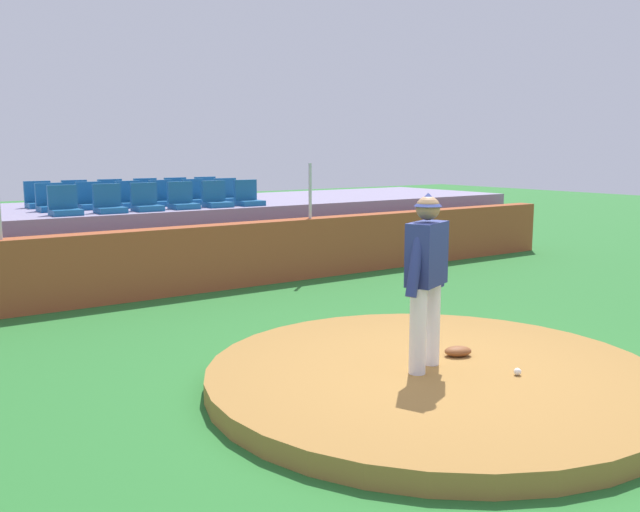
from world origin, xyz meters
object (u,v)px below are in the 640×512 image
stadium_chair_7 (91,201)px  stadium_chair_12 (39,199)px  fielding_glove (458,351)px  stadium_chair_0 (64,206)px  stadium_chair_2 (146,202)px  stadium_chair_11 (228,195)px  stadium_chair_9 (163,198)px  stadium_chair_4 (216,199)px  stadium_chair_5 (248,197)px  stadium_chair_6 (51,202)px  stadium_chair_14 (112,197)px  stadium_chair_13 (76,198)px  stadium_chair_15 (147,195)px  stadium_chair_3 (182,200)px  pitcher (426,268)px  baseball (518,372)px  stadium_chair_8 (130,199)px  stadium_chair_10 (195,196)px  stadium_chair_16 (178,194)px  stadium_chair_17 (207,193)px  stadium_chair_1 (109,204)px

stadium_chair_7 → stadium_chair_12: bearing=-50.2°
fielding_glove → stadium_chair_0: (-2.28, 6.86, 1.22)m
stadium_chair_2 → stadium_chair_11: 2.32m
stadium_chair_2 → stadium_chair_9: same height
stadium_chair_7 → stadium_chair_2: bearing=126.7°
stadium_chair_4 → stadium_chair_5: same height
stadium_chair_6 → stadium_chair_14: size_ratio=1.00×
stadium_chair_4 → stadium_chair_13: (-2.13, 1.79, 0.00)m
stadium_chair_7 → stadium_chair_15: size_ratio=1.00×
stadium_chair_12 → stadium_chair_14: bearing=-179.7°
stadium_chair_3 → stadium_chair_13: same height
stadium_chair_0 → stadium_chair_6: (0.01, 0.90, 0.00)m
pitcher → baseball: (0.61, -0.69, -1.00)m
pitcher → stadium_chair_3: pitcher is taller
stadium_chair_8 → pitcher: bearing=91.7°
stadium_chair_2 → stadium_chair_7: size_ratio=1.00×
stadium_chair_2 → stadium_chair_10: 1.68m
stadium_chair_0 → stadium_chair_2: same height
stadium_chair_16 → stadium_chair_15: bearing=-0.9°
stadium_chair_8 → stadium_chair_13: same height
stadium_chair_3 → stadium_chair_17: 2.27m
stadium_chair_13 → stadium_chair_15: size_ratio=1.00×
stadium_chair_16 → fielding_glove: bearing=86.5°
stadium_chair_7 → stadium_chair_13: 0.88m
pitcher → stadium_chair_11: (1.87, 7.90, 0.24)m
stadium_chair_3 → stadium_chair_10: same height
stadium_chair_2 → stadium_chair_7: same height
stadium_chair_3 → stadium_chair_6: (-2.13, 0.86, 0.00)m
stadium_chair_9 → stadium_chair_16: bearing=-127.1°
stadium_chair_7 → stadium_chair_9: size_ratio=1.00×
stadium_chair_16 → stadium_chair_7: bearing=22.9°
stadium_chair_10 → stadium_chair_12: same height
baseball → stadium_chair_11: (1.26, 8.59, 1.24)m
stadium_chair_3 → stadium_chair_7: (-1.41, 0.91, 0.00)m
stadium_chair_4 → stadium_chair_7: bearing=-23.2°
stadium_chair_0 → stadium_chair_17: same height
stadium_chair_15 → stadium_chair_8: bearing=53.3°
baseball → stadium_chair_9: size_ratio=0.15×
stadium_chair_14 → stadium_chair_7: bearing=52.0°
fielding_glove → stadium_chair_16: bearing=110.1°
stadium_chair_3 → stadium_chair_13: 2.30m
stadium_chair_0 → stadium_chair_8: size_ratio=1.00×
stadium_chair_0 → stadium_chair_5: size_ratio=1.00×
stadium_chair_1 → stadium_chair_4: 2.08m
stadium_chair_4 → stadium_chair_7: 2.30m
stadium_chair_17 → stadium_chair_3: bearing=52.7°
fielding_glove → stadium_chair_15: bearing=114.5°
stadium_chair_10 → stadium_chair_14: (-1.41, 0.87, 0.00)m
stadium_chair_4 → stadium_chair_16: bearing=-89.4°
stadium_chair_6 → stadium_chair_8: size_ratio=1.00×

